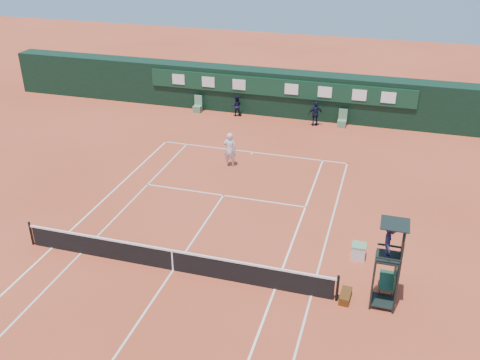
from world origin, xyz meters
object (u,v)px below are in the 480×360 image
Objects in this scene: cooler at (359,251)px; umpire_chair at (390,247)px; tennis_net at (172,260)px; player_bench at (390,278)px; player at (230,150)px.

umpire_chair is at bearing -67.87° from cooler.
cooler is at bearing 22.86° from tennis_net.
umpire_chair is at bearing -104.28° from player_bench.
umpire_chair reaches higher than player.
cooler is 10.29m from player.
tennis_net is 8.22m from umpire_chair.
tennis_net and player_bench have the same top height.
umpire_chair is 2.06m from player_bench.
tennis_net is 3.77× the size of umpire_chair.
player_bench is 0.62× the size of player.
player_bench is at bearing 7.65° from tennis_net.
player_bench is at bearing -54.38° from cooler.
player is (-8.71, 9.53, -1.48)m from umpire_chair.
umpire_chair is (7.98, 0.25, 1.95)m from tennis_net.
tennis_net is 6.62× the size of player.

